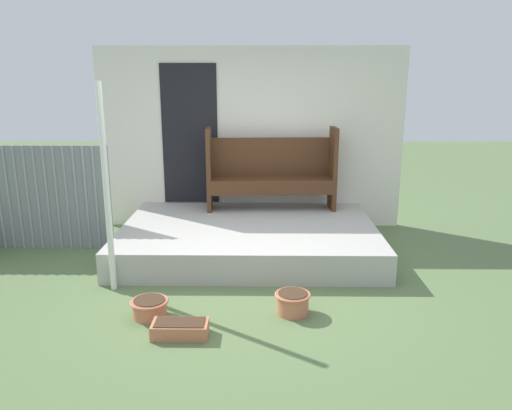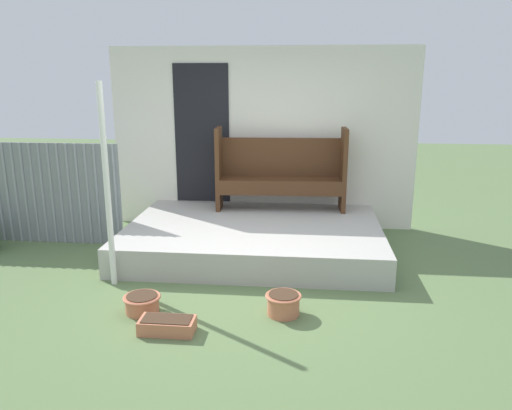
{
  "view_description": "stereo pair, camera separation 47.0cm",
  "coord_description": "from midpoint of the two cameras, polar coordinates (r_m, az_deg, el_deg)",
  "views": [
    {
      "loc": [
        0.2,
        -4.96,
        2.21
      ],
      "look_at": [
        0.13,
        0.4,
        0.8
      ],
      "focal_mm": 35.0,
      "sensor_mm": 36.0,
      "label": 1
    },
    {
      "loc": [
        0.67,
        -4.93,
        2.21
      ],
      "look_at": [
        0.13,
        0.4,
        0.8
      ],
      "focal_mm": 35.0,
      "sensor_mm": 36.0,
      "label": 2
    }
  ],
  "objects": [
    {
      "name": "support_post",
      "position": [
        5.33,
        -19.17,
        1.58
      ],
      "size": [
        0.06,
        0.06,
        2.15
      ],
      "color": "white",
      "rests_on": "ground_plane"
    },
    {
      "name": "flower_pot_left",
      "position": [
        4.92,
        -14.81,
        -11.26
      ],
      "size": [
        0.36,
        0.36,
        0.17
      ],
      "color": "#C67251",
      "rests_on": "ground_plane"
    },
    {
      "name": "flower_pot_middle",
      "position": [
        4.82,
        1.38,
        -11.06
      ],
      "size": [
        0.35,
        0.35,
        0.21
      ],
      "color": "#C67251",
      "rests_on": "ground_plane"
    },
    {
      "name": "planter_box_rect",
      "position": [
        4.55,
        -11.7,
        -13.76
      ],
      "size": [
        0.49,
        0.23,
        0.13
      ],
      "color": "#C67251",
      "rests_on": "ground_plane"
    },
    {
      "name": "porch_slab",
      "position": [
        6.42,
        -2.91,
        -3.78
      ],
      "size": [
        3.2,
        2.26,
        0.35
      ],
      "color": "#B2AFA8",
      "rests_on": "ground_plane"
    },
    {
      "name": "bench",
      "position": [
        7.0,
        -0.19,
        4.12
      ],
      "size": [
        1.81,
        0.49,
        1.15
      ],
      "rotation": [
        0.0,
        0.0,
        0.05
      ],
      "color": "#4C2D19",
      "rests_on": "porch_slab"
    },
    {
      "name": "ground_plane",
      "position": [
        5.44,
        -4.0,
        -9.32
      ],
      "size": [
        24.0,
        24.0,
        0.0
      ],
      "primitive_type": "plane",
      "color": "#5B7547"
    },
    {
      "name": "house_wall",
      "position": [
        7.3,
        -2.77,
        7.55
      ],
      "size": [
        4.4,
        0.08,
        2.6
      ],
      "color": "white",
      "rests_on": "ground_plane"
    }
  ]
}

